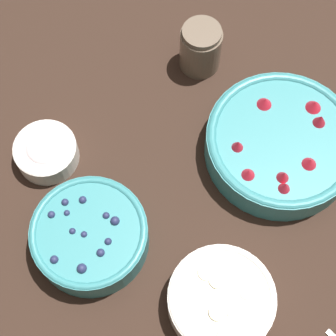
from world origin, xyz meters
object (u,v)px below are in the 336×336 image
object	(u,v)px
bowl_blueberries	(90,235)
jar_chocolate	(200,49)
bowl_cream	(46,151)
bowl_bananas	(221,300)
bowl_strawberries	(281,143)

from	to	relation	value
bowl_blueberries	jar_chocolate	size ratio (longest dim) A/B	1.92
bowl_blueberries	bowl_cream	world-z (taller)	bowl_blueberries
jar_chocolate	bowl_bananas	bearing A→B (deg)	157.67
bowl_strawberries	bowl_bananas	xyz separation A→B (m)	(-0.19, 0.22, -0.00)
bowl_strawberries	bowl_bananas	bearing A→B (deg)	131.99
bowl_blueberries	jar_chocolate	distance (m)	0.40
bowl_strawberries	jar_chocolate	xyz separation A→B (m)	(0.23, 0.04, 0.01)
bowl_strawberries	bowl_cream	world-z (taller)	bowl_strawberries
bowl_cream	jar_chocolate	size ratio (longest dim) A/B	1.12
bowl_cream	jar_chocolate	world-z (taller)	jar_chocolate
bowl_cream	jar_chocolate	distance (m)	0.34
bowl_blueberries	bowl_bananas	xyz separation A→B (m)	(-0.18, -0.14, -0.00)
bowl_cream	bowl_blueberries	bearing A→B (deg)	-175.87
bowl_strawberries	bowl_cream	size ratio (longest dim) A/B	2.39
bowl_bananas	bowl_cream	distance (m)	0.39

